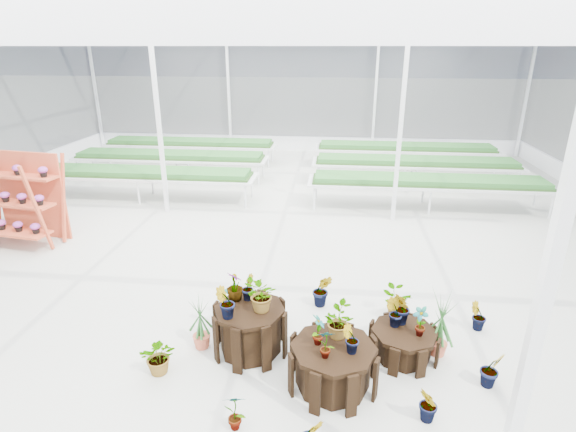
# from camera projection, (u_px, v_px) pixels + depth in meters

# --- Properties ---
(ground_plane) EXTENTS (24.00, 24.00, 0.00)m
(ground_plane) POSITION_uv_depth(u_px,v_px,m) (249.00, 293.00, 8.16)
(ground_plane) COLOR gray
(ground_plane) RESTS_ON ground
(greenhouse_shell) EXTENTS (18.00, 24.00, 4.50)m
(greenhouse_shell) POSITION_uv_depth(u_px,v_px,m) (245.00, 173.00, 7.36)
(greenhouse_shell) COLOR white
(greenhouse_shell) RESTS_ON ground
(steel_frame) EXTENTS (18.00, 24.00, 4.50)m
(steel_frame) POSITION_uv_depth(u_px,v_px,m) (245.00, 173.00, 7.36)
(steel_frame) COLOR silver
(steel_frame) RESTS_ON ground
(nursery_benches) EXTENTS (16.00, 7.00, 0.84)m
(nursery_benches) POSITION_uv_depth(u_px,v_px,m) (289.00, 169.00, 14.70)
(nursery_benches) COLOR silver
(nursery_benches) RESTS_ON ground
(plinth_tall) EXTENTS (1.21, 1.21, 0.72)m
(plinth_tall) POSITION_uv_depth(u_px,v_px,m) (250.00, 329.00, 6.49)
(plinth_tall) COLOR black
(plinth_tall) RESTS_ON ground
(plinth_mid) EXTENTS (1.49, 1.49, 0.61)m
(plinth_mid) POSITION_uv_depth(u_px,v_px,m) (333.00, 366.00, 5.84)
(plinth_mid) COLOR black
(plinth_mid) RESTS_ON ground
(plinth_low) EXTENTS (1.25, 1.25, 0.43)m
(plinth_low) POSITION_uv_depth(u_px,v_px,m) (403.00, 343.00, 6.42)
(plinth_low) COLOR black
(plinth_low) RESTS_ON ground
(shelf_rack) EXTENTS (2.03, 1.27, 2.01)m
(shelf_rack) POSITION_uv_depth(u_px,v_px,m) (16.00, 200.00, 9.90)
(shelf_rack) COLOR #BB4528
(shelf_rack) RESTS_ON ground
(nursery_plants) EXTENTS (5.01, 3.26, 1.22)m
(nursery_plants) POSITION_uv_depth(u_px,v_px,m) (317.00, 322.00, 6.40)
(nursery_plants) COLOR #285D27
(nursery_plants) RESTS_ON ground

